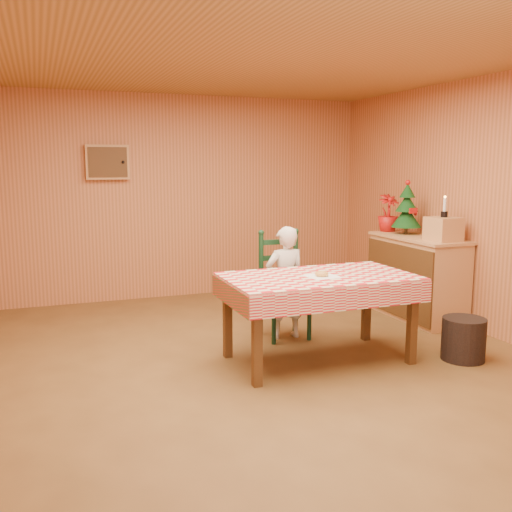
{
  "coord_description": "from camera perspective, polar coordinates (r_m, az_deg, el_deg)",
  "views": [
    {
      "loc": [
        -1.71,
        -4.29,
        1.73
      ],
      "look_at": [
        0.0,
        0.2,
        0.95
      ],
      "focal_mm": 40.0,
      "sensor_mm": 36.0,
      "label": 1
    }
  ],
  "objects": [
    {
      "name": "ground",
      "position": [
        4.93,
        0.84,
        -11.31
      ],
      "size": [
        6.0,
        6.0,
        0.0
      ],
      "primitive_type": "plane",
      "color": "brown",
      "rests_on": "ground"
    },
    {
      "name": "donut",
      "position": [
        4.94,
        6.59,
        -1.78
      ],
      "size": [
        0.14,
        0.14,
        0.04
      ],
      "primitive_type": "torus",
      "rotation": [
        0.0,
        0.0,
        -0.19
      ],
      "color": "gold",
      "rests_on": "napkin"
    },
    {
      "name": "crate",
      "position": [
        6.27,
        18.23,
        2.57
      ],
      "size": [
        0.32,
        0.32,
        0.25
      ],
      "primitive_type": "cube",
      "rotation": [
        0.0,
        0.0,
        0.06
      ],
      "color": "tan",
      "rests_on": "shelf_unit"
    },
    {
      "name": "shelf_unit",
      "position": [
        6.67,
        15.76,
        -2.07
      ],
      "size": [
        0.54,
        1.24,
        0.93
      ],
      "color": "tan",
      "rests_on": "ground"
    },
    {
      "name": "napkin",
      "position": [
        4.94,
        6.59,
        -2.02
      ],
      "size": [
        0.29,
        0.29,
        0.0
      ],
      "primitive_type": "cube",
      "rotation": [
        0.0,
        0.0,
        0.13
      ],
      "color": "white",
      "rests_on": "dining_table"
    },
    {
      "name": "ladder_chair",
      "position": [
        5.74,
        2.69,
        -3.14
      ],
      "size": [
        0.44,
        0.4,
        1.08
      ],
      "color": "black",
      "rests_on": "ground"
    },
    {
      "name": "christmas_tree",
      "position": [
        6.77,
        14.84,
        4.51
      ],
      "size": [
        0.34,
        0.34,
        0.62
      ],
      "color": "#523216",
      "rests_on": "shelf_unit"
    },
    {
      "name": "seated_child",
      "position": [
        5.67,
        2.92,
        -2.67
      ],
      "size": [
        0.41,
        0.27,
        1.12
      ],
      "primitive_type": "imported",
      "rotation": [
        0.0,
        0.0,
        3.14
      ],
      "color": "silver",
      "rests_on": "ground"
    },
    {
      "name": "storage_bin",
      "position": [
        5.44,
        20.04,
        -7.8
      ],
      "size": [
        0.44,
        0.44,
        0.38
      ],
      "primitive_type": "cylinder",
      "rotation": [
        0.0,
        0.0,
        -0.18
      ],
      "color": "black",
      "rests_on": "ground"
    },
    {
      "name": "cabin_walls",
      "position": [
        5.12,
        -1.37,
        10.28
      ],
      "size": [
        5.1,
        6.05,
        2.65
      ],
      "color": "#BD7244",
      "rests_on": "ground"
    },
    {
      "name": "candle_set",
      "position": [
        6.26,
        18.32,
        4.3
      ],
      "size": [
        0.07,
        0.07,
        0.22
      ],
      "color": "black",
      "rests_on": "crate"
    },
    {
      "name": "flower_arrangement",
      "position": [
        7.0,
        13.06,
        4.23
      ],
      "size": [
        0.25,
        0.25,
        0.44
      ],
      "primitive_type": "imported",
      "rotation": [
        0.0,
        0.0,
        0.01
      ],
      "color": "#AC120F",
      "rests_on": "shelf_unit"
    },
    {
      "name": "dining_table",
      "position": [
        5.0,
        6.31,
        -2.87
      ],
      "size": [
        1.66,
        0.96,
        0.77
      ],
      "color": "#523216",
      "rests_on": "ground"
    }
  ]
}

